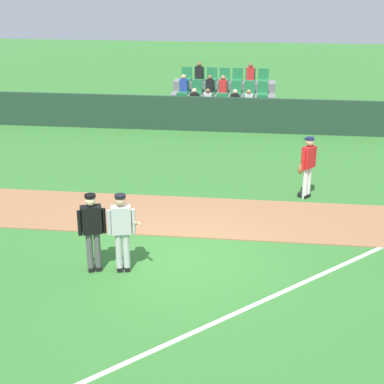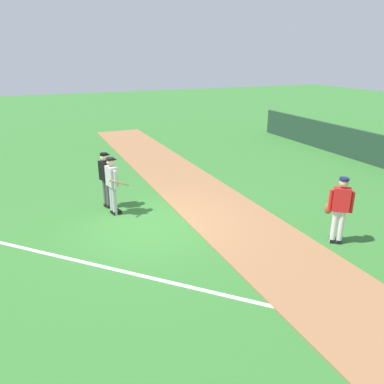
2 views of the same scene
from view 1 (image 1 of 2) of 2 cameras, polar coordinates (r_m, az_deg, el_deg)
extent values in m
plane|color=#33702D|center=(13.23, -1.01, -6.35)|extent=(80.00, 80.00, 0.00)
cube|color=#936642|center=(15.27, 0.17, -2.36)|extent=(28.00, 2.58, 0.03)
cube|color=white|center=(12.75, 12.28, -7.97)|extent=(8.62, 8.49, 0.01)
cube|color=#1E3828|center=(23.11, 2.68, 7.56)|extent=(20.00, 0.16, 1.36)
cube|color=slate|center=(25.05, 2.99, 7.37)|extent=(4.45, 2.95, 0.30)
cube|color=slate|center=(24.15, 2.86, 7.70)|extent=(4.35, 0.85, 0.40)
cube|color=#237542|center=(24.16, -1.09, 8.34)|extent=(0.44, 0.40, 0.08)
cube|color=#237542|center=(24.32, -1.02, 9.03)|extent=(0.44, 0.08, 0.50)
cube|color=#237542|center=(24.09, 0.22, 8.31)|extent=(0.44, 0.40, 0.08)
cube|color=#237542|center=(24.25, 0.28, 9.00)|extent=(0.44, 0.08, 0.50)
cube|color=black|center=(24.08, 0.23, 9.03)|extent=(0.32, 0.22, 0.52)
sphere|color=beige|center=(24.00, 0.23, 9.85)|extent=(0.20, 0.20, 0.20)
cube|color=#237542|center=(24.04, 1.53, 8.27)|extent=(0.44, 0.40, 0.08)
cube|color=#237542|center=(24.19, 1.59, 8.96)|extent=(0.44, 0.08, 0.50)
cube|color=silver|center=(24.02, 1.55, 9.00)|extent=(0.32, 0.22, 0.52)
sphere|color=brown|center=(23.95, 1.56, 9.81)|extent=(0.20, 0.20, 0.20)
cube|color=#237542|center=(23.99, 2.85, 8.23)|extent=(0.44, 0.40, 0.08)
cube|color=#237542|center=(24.15, 2.90, 8.92)|extent=(0.44, 0.08, 0.50)
cube|color=#237542|center=(23.96, 4.18, 8.18)|extent=(0.44, 0.40, 0.08)
cube|color=#237542|center=(24.12, 4.22, 8.88)|extent=(0.44, 0.08, 0.50)
cube|color=black|center=(23.94, 4.20, 8.91)|extent=(0.32, 0.22, 0.52)
sphere|color=beige|center=(23.87, 4.23, 9.73)|extent=(0.20, 0.20, 0.20)
cube|color=#237542|center=(23.94, 5.51, 8.13)|extent=(0.44, 0.40, 0.08)
cube|color=#237542|center=(24.10, 5.54, 8.83)|extent=(0.44, 0.08, 0.50)
cube|color=silver|center=(23.92, 5.54, 8.86)|extent=(0.32, 0.22, 0.52)
sphere|color=#9E7051|center=(23.85, 5.56, 9.68)|extent=(0.20, 0.20, 0.20)
cube|color=#237542|center=(23.93, 6.83, 8.08)|extent=(0.44, 0.40, 0.08)
cube|color=#237542|center=(24.09, 6.87, 8.77)|extent=(0.44, 0.08, 0.50)
cube|color=slate|center=(24.88, 3.02, 9.05)|extent=(4.35, 0.85, 0.40)
cube|color=#237542|center=(24.90, -0.82, 9.67)|extent=(0.44, 0.40, 0.08)
cube|color=#237542|center=(25.06, -0.76, 10.33)|extent=(0.44, 0.08, 0.50)
cube|color=#263F99|center=(24.89, -0.81, 10.37)|extent=(0.32, 0.22, 0.52)
sphere|color=tan|center=(24.83, -0.82, 11.17)|extent=(0.20, 0.20, 0.20)
cube|color=#237542|center=(24.83, 0.45, 9.64)|extent=(0.44, 0.40, 0.08)
cube|color=#237542|center=(25.00, 0.51, 10.30)|extent=(0.44, 0.08, 0.50)
cube|color=#237542|center=(24.78, 1.73, 9.61)|extent=(0.44, 0.40, 0.08)
cube|color=#237542|center=(24.94, 1.79, 10.27)|extent=(0.44, 0.08, 0.50)
cube|color=black|center=(24.77, 1.75, 10.31)|extent=(0.32, 0.22, 0.52)
sphere|color=brown|center=(24.70, 1.76, 11.11)|extent=(0.20, 0.20, 0.20)
cube|color=#237542|center=(24.74, 3.02, 9.57)|extent=(0.44, 0.40, 0.08)
cube|color=#237542|center=(24.90, 3.07, 10.23)|extent=(0.44, 0.08, 0.50)
cube|color=red|center=(24.73, 3.04, 10.27)|extent=(0.32, 0.22, 0.52)
sphere|color=#9E7051|center=(24.66, 3.06, 11.07)|extent=(0.20, 0.20, 0.20)
cube|color=#237542|center=(24.70, 4.31, 9.52)|extent=(0.44, 0.40, 0.08)
cube|color=#237542|center=(24.87, 4.35, 10.19)|extent=(0.44, 0.08, 0.50)
cube|color=#237542|center=(24.69, 5.60, 9.48)|extent=(0.44, 0.40, 0.08)
cube|color=#237542|center=(24.85, 5.64, 10.14)|extent=(0.44, 0.08, 0.50)
cube|color=#237542|center=(24.68, 6.89, 9.42)|extent=(0.44, 0.40, 0.08)
cube|color=#237542|center=(24.85, 6.92, 10.09)|extent=(0.44, 0.08, 0.50)
cube|color=slate|center=(25.64, 3.18, 10.32)|extent=(4.35, 0.85, 0.40)
cube|color=#237542|center=(25.65, -0.57, 10.92)|extent=(0.44, 0.40, 0.08)
cube|color=#237542|center=(25.82, -0.51, 11.56)|extent=(0.44, 0.08, 0.50)
cube|color=#237542|center=(25.59, 0.67, 10.90)|extent=(0.44, 0.40, 0.08)
cube|color=#237542|center=(25.76, 0.73, 11.53)|extent=(0.44, 0.08, 0.50)
cube|color=black|center=(25.58, 0.69, 11.58)|extent=(0.32, 0.22, 0.52)
sphere|color=brown|center=(25.53, 0.69, 12.35)|extent=(0.20, 0.20, 0.20)
cube|color=#237542|center=(25.53, 1.92, 10.87)|extent=(0.44, 0.40, 0.08)
cube|color=#237542|center=(25.71, 1.97, 11.50)|extent=(0.44, 0.08, 0.50)
cube|color=#237542|center=(25.49, 3.18, 10.83)|extent=(0.44, 0.40, 0.08)
cube|color=#237542|center=(25.66, 3.22, 11.47)|extent=(0.44, 0.08, 0.50)
cube|color=#237542|center=(25.46, 4.43, 10.79)|extent=(0.44, 0.40, 0.08)
cube|color=#237542|center=(25.64, 4.47, 11.42)|extent=(0.44, 0.08, 0.50)
cube|color=#237542|center=(25.44, 5.69, 10.74)|extent=(0.44, 0.40, 0.08)
cube|color=#237542|center=(25.62, 5.73, 11.38)|extent=(0.44, 0.08, 0.50)
cube|color=red|center=(25.44, 5.72, 11.42)|extent=(0.32, 0.22, 0.52)
sphere|color=brown|center=(25.39, 5.75, 12.20)|extent=(0.20, 0.20, 0.20)
cube|color=#237542|center=(25.44, 6.95, 10.69)|extent=(0.44, 0.40, 0.08)
cube|color=#237542|center=(25.61, 6.98, 11.33)|extent=(0.44, 0.08, 0.50)
cylinder|color=#B2B2B2|center=(12.53, -7.13, -5.86)|extent=(0.14, 0.14, 0.90)
cylinder|color=#B2B2B2|center=(12.53, -6.40, -5.83)|extent=(0.14, 0.14, 0.90)
cube|color=black|center=(12.77, -7.05, -7.34)|extent=(0.18, 0.28, 0.10)
cube|color=black|center=(12.77, -6.33, -7.31)|extent=(0.18, 0.28, 0.10)
cube|color=#B2B2B2|center=(12.21, -6.91, -2.71)|extent=(0.44, 0.31, 0.60)
cylinder|color=#B2B2B2|center=(12.24, -8.08, -2.97)|extent=(0.09, 0.09, 0.55)
cylinder|color=#B2B2B2|center=(12.23, -5.73, -2.88)|extent=(0.09, 0.09, 0.55)
sphere|color=tan|center=(12.04, -7.00, -0.84)|extent=(0.22, 0.22, 0.22)
cylinder|color=black|center=(12.01, -7.02, -0.40)|extent=(0.23, 0.23, 0.06)
cube|color=black|center=(12.11, -7.02, -0.36)|extent=(0.20, 0.16, 0.02)
cylinder|color=tan|center=(12.36, -5.72, -3.11)|extent=(0.46, 0.72, 0.41)
cylinder|color=#4C4C4C|center=(12.62, -9.91, -5.82)|extent=(0.14, 0.14, 0.90)
cylinder|color=#4C4C4C|center=(12.63, -9.19, -5.76)|extent=(0.14, 0.14, 0.90)
cube|color=black|center=(12.86, -9.82, -7.30)|extent=(0.21, 0.29, 0.10)
cube|color=black|center=(12.87, -9.11, -7.23)|extent=(0.21, 0.29, 0.10)
cube|color=black|center=(12.31, -9.76, -2.68)|extent=(0.45, 0.35, 0.60)
cylinder|color=black|center=(12.32, -10.90, -2.99)|extent=(0.09, 0.09, 0.55)
cylinder|color=black|center=(12.34, -8.59, -2.78)|extent=(0.09, 0.09, 0.55)
sphere|color=beige|center=(12.14, -9.88, -0.82)|extent=(0.22, 0.22, 0.22)
cylinder|color=black|center=(12.11, -9.91, -0.38)|extent=(0.23, 0.23, 0.06)
cube|color=black|center=(12.21, -9.94, -0.34)|extent=(0.21, 0.18, 0.02)
cube|color=black|center=(12.43, -9.81, -2.44)|extent=(0.44, 0.23, 0.56)
cylinder|color=silver|center=(16.61, 10.97, 0.85)|extent=(0.14, 0.14, 0.90)
cylinder|color=silver|center=(16.74, 11.29, 0.98)|extent=(0.14, 0.14, 0.90)
cube|color=black|center=(16.79, 10.71, -0.38)|extent=(0.28, 0.26, 0.10)
cube|color=black|center=(16.91, 11.03, -0.24)|extent=(0.28, 0.26, 0.10)
cube|color=red|center=(16.44, 11.31, 3.36)|extent=(0.42, 0.45, 0.60)
cylinder|color=red|center=(16.26, 10.79, 3.02)|extent=(0.09, 0.09, 0.55)
cylinder|color=red|center=(16.65, 11.80, 3.38)|extent=(0.09, 0.09, 0.55)
sphere|color=tan|center=(16.31, 11.42, 4.80)|extent=(0.22, 0.22, 0.22)
cylinder|color=#191E4C|center=(16.29, 11.44, 5.14)|extent=(0.23, 0.23, 0.06)
cube|color=#191E4C|center=(16.35, 11.15, 5.11)|extent=(0.21, 0.22, 0.02)
ellipsoid|color=brown|center=(16.35, 10.55, 2.21)|extent=(0.22, 0.23, 0.28)
camera|label=2|loc=(11.86, 48.47, 6.68)|focal=35.30mm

